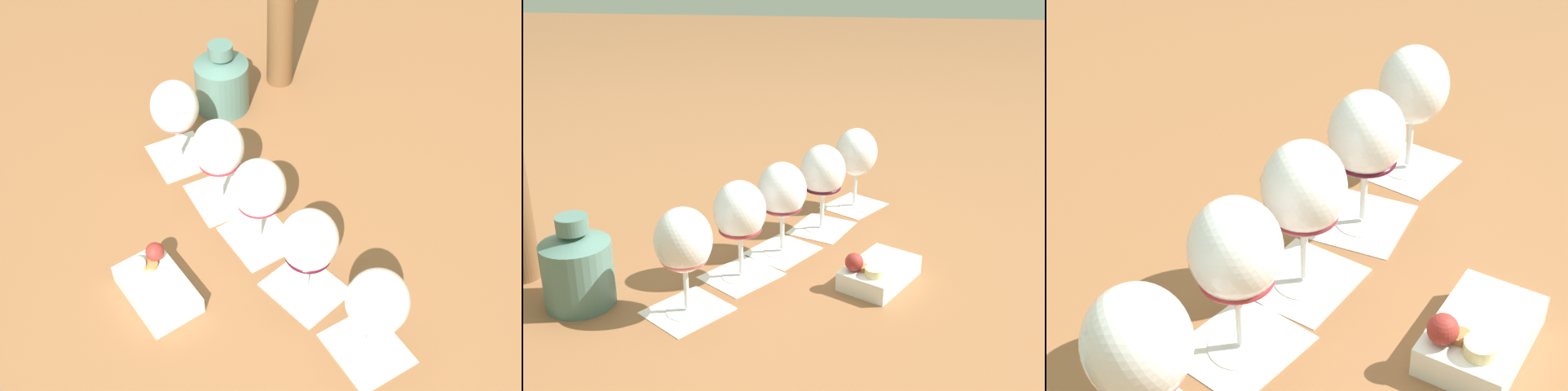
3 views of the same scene
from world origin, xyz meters
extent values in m
plane|color=brown|center=(0.00, 0.00, 0.00)|extent=(8.00, 8.00, 0.00)
cube|color=silver|center=(-0.24, 0.13, 0.00)|extent=(0.16, 0.16, 0.00)
cube|color=silver|center=(-0.11, 0.06, 0.00)|extent=(0.16, 0.16, 0.00)
cube|color=silver|center=(-0.01, 0.01, 0.00)|extent=(0.16, 0.15, 0.00)
cube|color=silver|center=(0.11, -0.06, 0.00)|extent=(0.15, 0.14, 0.00)
cube|color=silver|center=(0.24, -0.12, 0.00)|extent=(0.16, 0.15, 0.00)
cylinder|color=white|center=(-0.24, 0.13, 0.00)|extent=(0.07, 0.07, 0.01)
cylinder|color=white|center=(-0.24, 0.13, 0.04)|extent=(0.01, 0.01, 0.07)
ellipsoid|color=white|center=(-0.24, 0.13, 0.13)|extent=(0.09, 0.09, 0.10)
ellipsoid|color=#D95E69|center=(-0.24, 0.13, 0.10)|extent=(0.07, 0.07, 0.03)
cylinder|color=white|center=(-0.11, 0.06, 0.00)|extent=(0.07, 0.07, 0.01)
cylinder|color=white|center=(-0.11, 0.06, 0.04)|extent=(0.01, 0.01, 0.07)
ellipsoid|color=white|center=(-0.11, 0.06, 0.13)|extent=(0.09, 0.09, 0.10)
ellipsoid|color=maroon|center=(-0.11, 0.06, 0.09)|extent=(0.07, 0.07, 0.02)
cylinder|color=white|center=(-0.01, 0.01, 0.00)|extent=(0.07, 0.07, 0.01)
cylinder|color=white|center=(-0.01, 0.01, 0.04)|extent=(0.01, 0.01, 0.07)
ellipsoid|color=white|center=(-0.01, 0.01, 0.13)|extent=(0.09, 0.09, 0.10)
ellipsoid|color=maroon|center=(-0.01, 0.01, 0.09)|extent=(0.07, 0.07, 0.02)
cylinder|color=white|center=(0.11, -0.06, 0.00)|extent=(0.07, 0.07, 0.01)
cylinder|color=white|center=(0.11, -0.06, 0.04)|extent=(0.01, 0.01, 0.07)
ellipsoid|color=white|center=(0.11, -0.06, 0.13)|extent=(0.09, 0.09, 0.10)
ellipsoid|color=#450D1C|center=(0.11, -0.06, 0.09)|extent=(0.07, 0.07, 0.02)
cylinder|color=white|center=(0.24, -0.12, 0.00)|extent=(0.07, 0.07, 0.01)
cylinder|color=white|center=(0.24, -0.12, 0.04)|extent=(0.01, 0.01, 0.07)
ellipsoid|color=white|center=(0.24, -0.12, 0.13)|extent=(0.09, 0.09, 0.10)
ellipsoid|color=#320F19|center=(0.24, -0.12, 0.10)|extent=(0.07, 0.07, 0.04)
cylinder|color=#4C7066|center=(-0.23, 0.30, 0.05)|extent=(0.11, 0.11, 0.11)
cone|color=#4C7066|center=(-0.23, 0.30, 0.12)|extent=(0.11, 0.11, 0.02)
cylinder|color=#4C7066|center=(-0.23, 0.30, 0.14)|extent=(0.05, 0.05, 0.03)
cube|color=white|center=(-0.10, -0.18, 0.02)|extent=(0.17, 0.15, 0.03)
sphere|color=maroon|center=(-0.13, -0.13, 0.05)|extent=(0.03, 0.03, 0.03)
cylinder|color=beige|center=(-0.14, -0.17, 0.04)|extent=(0.03, 0.03, 0.01)
cylinder|color=#B2703D|center=(-0.13, -0.15, 0.04)|extent=(0.02, 0.02, 0.01)
camera|label=1|loc=(0.31, -0.66, 0.89)|focal=45.00mm
camera|label=2|loc=(-1.11, -0.14, 0.55)|focal=45.00mm
camera|label=3|loc=(-0.69, -0.03, 0.58)|focal=55.00mm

